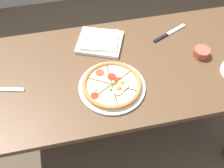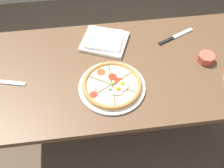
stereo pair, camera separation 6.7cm
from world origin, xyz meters
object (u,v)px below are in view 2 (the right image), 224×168
(pizza, at_px, (112,85))
(ramekin_bowl, at_px, (206,58))
(knife_main, at_px, (175,37))
(dining_table, at_px, (116,81))
(knife_spare, at_px, (0,82))
(napkin_folded, at_px, (104,41))

(pizza, relative_size, ramekin_bowl, 3.72)
(pizza, xyz_separation_m, knife_main, (0.40, 0.31, -0.01))
(dining_table, bearing_deg, ramekin_bowl, -0.66)
(knife_spare, bearing_deg, ramekin_bowl, 14.81)
(ramekin_bowl, bearing_deg, knife_main, 118.96)
(dining_table, bearing_deg, napkin_folded, 100.43)
(ramekin_bowl, height_order, napkin_folded, ramekin_bowl)
(dining_table, bearing_deg, knife_main, 27.59)
(pizza, relative_size, knife_main, 1.45)
(pizza, bearing_deg, ramekin_bowl, 12.59)
(ramekin_bowl, distance_m, knife_main, 0.22)
(knife_main, distance_m, knife_spare, 0.96)
(napkin_folded, bearing_deg, pizza, -89.72)
(ramekin_bowl, bearing_deg, napkin_folded, 158.49)
(pizza, xyz_separation_m, knife_spare, (-0.54, 0.11, -0.01))
(dining_table, distance_m, ramekin_bowl, 0.49)
(pizza, height_order, knife_spare, pizza)
(dining_table, xyz_separation_m, knife_spare, (-0.57, -0.01, 0.10))
(napkin_folded, xyz_separation_m, knife_spare, (-0.54, -0.21, -0.01))
(ramekin_bowl, bearing_deg, pizza, -167.41)
(dining_table, distance_m, knife_spare, 0.58)
(napkin_folded, distance_m, knife_spare, 0.58)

